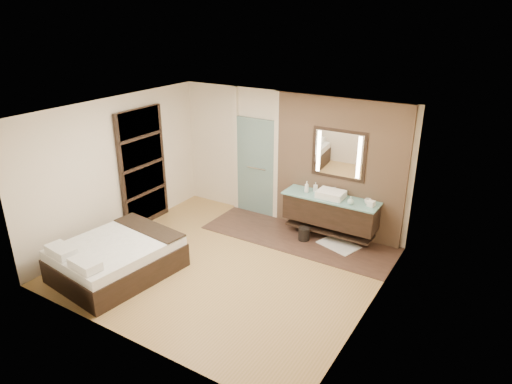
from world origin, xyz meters
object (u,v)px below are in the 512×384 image
Objects in this scene: bed at (117,258)px; waste_bin at (304,234)px; mirror_unit at (339,154)px; vanity at (330,211)px.

bed is 7.75× the size of waste_bin.
mirror_unit reaches higher than waste_bin.
mirror_unit is 4.38m from bed.
bed is (-2.52, -3.31, -1.35)m from mirror_unit.
mirror_unit is at bearing 57.94° from waste_bin.
mirror_unit is 0.52× the size of bed.
waste_bin is (-0.37, -0.35, -0.45)m from vanity.
vanity is 0.68m from waste_bin.
vanity is 7.01× the size of waste_bin.
vanity is at bearing -90.00° from mirror_unit.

